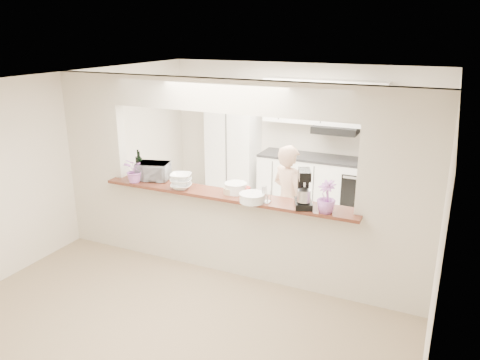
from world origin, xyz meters
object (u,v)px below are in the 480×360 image
Objects in this scene: toaster_oven at (153,171)px; stand_mixer at (304,190)px; refrigerator at (416,174)px; person at (288,201)px.

stand_mixer is (2.16, -0.13, 0.08)m from toaster_oven.
stand_mixer is at bearing -110.80° from refrigerator.
toaster_oven is 2.17m from stand_mixer.
refrigerator is at bearing -99.71° from person.
refrigerator is at bearing 69.20° from stand_mixer.
toaster_oven is 1.90m from person.
person reaches higher than stand_mixer.
toaster_oven is at bearing 176.63° from stand_mixer.
refrigerator reaches higher than toaster_oven.
stand_mixer reaches higher than toaster_oven.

